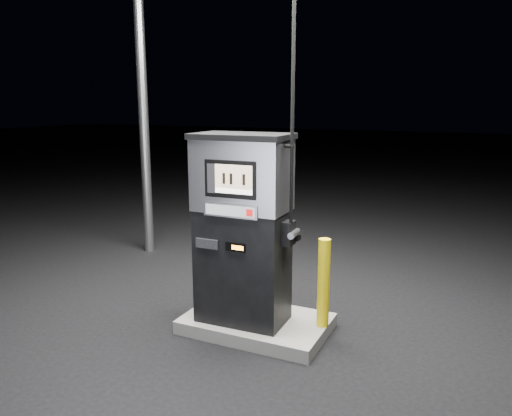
% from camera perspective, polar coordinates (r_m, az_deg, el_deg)
% --- Properties ---
extents(ground, '(80.00, 80.00, 0.00)m').
position_cam_1_polar(ground, '(5.87, 0.06, -13.73)').
color(ground, black).
rests_on(ground, ground).
extents(pump_island, '(1.60, 1.00, 0.15)m').
position_cam_1_polar(pump_island, '(5.83, 0.06, -13.07)').
color(pump_island, slate).
rests_on(pump_island, ground).
extents(fuel_dispenser, '(1.15, 0.64, 4.31)m').
position_cam_1_polar(fuel_dispenser, '(5.41, -1.51, -2.24)').
color(fuel_dispenser, black).
rests_on(fuel_dispenser, pump_island).
extents(bollard_left, '(0.13, 0.13, 0.83)m').
position_cam_1_polar(bollard_left, '(6.09, -5.75, -7.05)').
color(bollard_left, yellow).
rests_on(bollard_left, pump_island).
extents(bollard_right, '(0.16, 0.16, 0.98)m').
position_cam_1_polar(bollard_right, '(5.48, 7.73, -8.49)').
color(bollard_right, yellow).
rests_on(bollard_right, pump_island).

